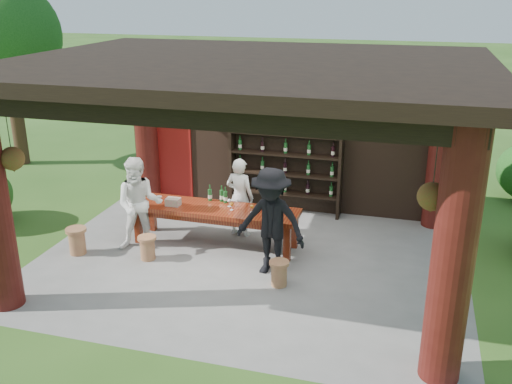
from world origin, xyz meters
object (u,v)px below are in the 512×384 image
(stool_near_left, at_px, (147,247))
(host, at_px, (240,197))
(stool_near_right, at_px, (279,273))
(napkin_basket, at_px, (173,202))
(wine_shelf, at_px, (285,165))
(guest_woman, at_px, (139,204))
(stool_far_left, at_px, (77,240))
(guest_man, at_px, (271,222))
(tasting_table, at_px, (215,213))

(stool_near_left, relative_size, host, 0.28)
(stool_near_right, height_order, napkin_basket, napkin_basket)
(wine_shelf, height_order, host, wine_shelf)
(stool_near_left, xyz_separation_m, guest_woman, (-0.30, 0.38, 0.64))
(napkin_basket, bearing_deg, wine_shelf, 52.08)
(stool_far_left, xyz_separation_m, guest_woman, (1.03, 0.51, 0.61))
(host, height_order, guest_man, guest_man)
(napkin_basket, bearing_deg, guest_man, -18.27)
(host, distance_m, guest_man, 1.69)
(stool_near_left, xyz_separation_m, napkin_basket, (0.18, 0.78, 0.59))
(wine_shelf, relative_size, stool_far_left, 4.84)
(napkin_basket, bearing_deg, guest_woman, -139.88)
(stool_near_right, relative_size, guest_man, 0.23)
(stool_near_right, bearing_deg, guest_woman, 166.38)
(stool_near_right, relative_size, stool_far_left, 0.87)
(host, bearing_deg, napkin_basket, 42.77)
(wine_shelf, distance_m, guest_man, 2.81)
(stool_near_left, height_order, guest_man, guest_man)
(stool_far_left, bearing_deg, wine_shelf, 43.84)
(wine_shelf, relative_size, stool_near_right, 5.56)
(wine_shelf, xyz_separation_m, host, (-0.57, -1.40, -0.28))
(wine_shelf, bearing_deg, stool_far_left, -136.16)
(stool_near_right, distance_m, guest_man, 0.84)
(stool_near_left, xyz_separation_m, stool_near_right, (2.46, -0.29, -0.00))
(tasting_table, xyz_separation_m, guest_man, (1.26, -0.79, 0.29))
(guest_woman, bearing_deg, stool_near_right, -35.46)
(stool_near_left, bearing_deg, stool_near_right, -6.70)
(tasting_table, distance_m, guest_woman, 1.38)
(host, bearing_deg, tasting_table, 72.92)
(stool_near_right, distance_m, stool_far_left, 3.79)
(guest_woman, height_order, guest_man, guest_man)
(stool_near_left, bearing_deg, tasting_table, 43.09)
(stool_near_left, bearing_deg, napkin_basket, 76.99)
(guest_woman, distance_m, guest_man, 2.53)
(stool_near_left, height_order, guest_woman, guest_woman)
(wine_shelf, relative_size, tasting_table, 0.76)
(guest_man, xyz_separation_m, napkin_basket, (-2.04, 0.67, -0.10))
(guest_woman, bearing_deg, guest_man, -27.98)
(guest_man, bearing_deg, guest_woman, -177.33)
(tasting_table, height_order, stool_near_left, tasting_table)
(wine_shelf, bearing_deg, tasting_table, -113.38)
(wine_shelf, bearing_deg, guest_man, -81.82)
(stool_far_left, relative_size, guest_man, 0.27)
(guest_woman, bearing_deg, stool_far_left, -175.30)
(wine_shelf, bearing_deg, stool_near_right, -78.56)
(guest_woman, distance_m, napkin_basket, 0.63)
(guest_woman, bearing_deg, tasting_table, 0.59)
(stool_near_right, distance_m, guest_woman, 2.91)
(wine_shelf, distance_m, host, 1.54)
(napkin_basket, bearing_deg, host, 33.18)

